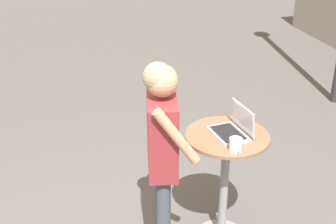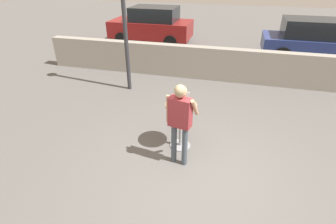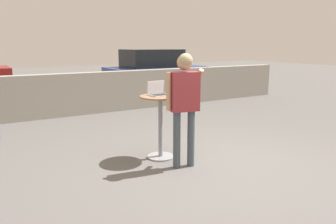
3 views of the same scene
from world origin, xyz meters
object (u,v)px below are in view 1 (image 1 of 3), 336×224
cafe_table (225,175)px  coffee_mug (236,145)px  standing_person (162,143)px  laptop (233,128)px

cafe_table → coffee_mug: bearing=-8.5°
coffee_mug → cafe_table: bearing=171.5°
cafe_table → standing_person: (0.09, -0.55, 0.44)m
laptop → coffee_mug: (0.25, -0.08, 0.00)m
laptop → standing_person: size_ratio=0.20×
cafe_table → laptop: 0.43m
standing_person → laptop: bearing=99.3°
coffee_mug → laptop: bearing=160.9°
cafe_table → laptop: size_ratio=2.95×
standing_person → cafe_table: bearing=99.6°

